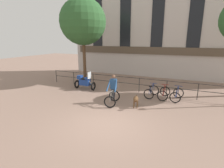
% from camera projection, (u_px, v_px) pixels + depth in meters
% --- Properties ---
extents(ground_plane, '(60.00, 60.00, 0.00)m').
position_uv_depth(ground_plane, '(107.00, 123.00, 7.88)').
color(ground_plane, '#8E7060').
extents(canal_railing, '(15.05, 0.05, 1.05)m').
position_uv_depth(canal_railing, '(139.00, 83.00, 12.29)').
color(canal_railing, '#2D2B28').
rests_on(canal_railing, ground_plane).
extents(building_facade, '(18.00, 0.72, 9.75)m').
position_uv_depth(building_facade, '(158.00, 26.00, 16.35)').
color(building_facade, beige).
rests_on(building_facade, ground_plane).
extents(cyclist_with_bike, '(0.88, 1.27, 1.70)m').
position_uv_depth(cyclist_with_bike, '(113.00, 91.00, 10.11)').
color(cyclist_with_bike, black).
rests_on(cyclist_with_bike, ground_plane).
extents(dog, '(0.39, 0.93, 0.67)m').
position_uv_depth(dog, '(136.00, 99.00, 9.59)').
color(dog, brown).
rests_on(dog, ground_plane).
extents(parked_motorcycle, '(1.58, 0.63, 1.35)m').
position_uv_depth(parked_motorcycle, '(85.00, 82.00, 13.13)').
color(parked_motorcycle, black).
rests_on(parked_motorcycle, ground_plane).
extents(parked_bicycle_near_lamp, '(0.80, 1.19, 0.86)m').
position_uv_depth(parked_bicycle_near_lamp, '(151.00, 92.00, 11.39)').
color(parked_bicycle_near_lamp, black).
rests_on(parked_bicycle_near_lamp, ground_plane).
extents(parked_bicycle_mid_left, '(0.66, 1.11, 0.86)m').
position_uv_depth(parked_bicycle_mid_left, '(164.00, 93.00, 11.08)').
color(parked_bicycle_mid_left, black).
rests_on(parked_bicycle_mid_left, ground_plane).
extents(parked_bicycle_mid_right, '(0.77, 1.17, 0.86)m').
position_uv_depth(parked_bicycle_mid_right, '(177.00, 95.00, 10.76)').
color(parked_bicycle_mid_right, black).
rests_on(parked_bicycle_mid_right, ground_plane).
extents(tree_canalside_left, '(3.73, 3.73, 6.91)m').
position_uv_depth(tree_canalside_left, '(83.00, 22.00, 14.01)').
color(tree_canalside_left, brown).
rests_on(tree_canalside_left, ground_plane).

